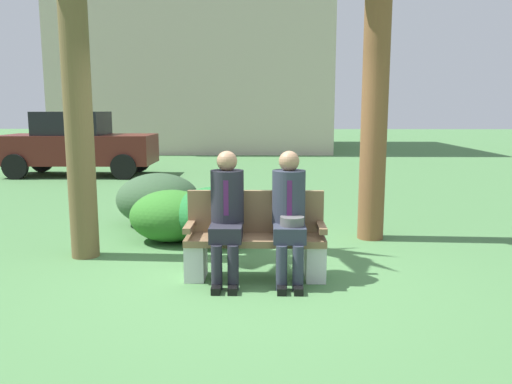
{
  "coord_description": "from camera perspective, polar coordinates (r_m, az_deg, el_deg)",
  "views": [
    {
      "loc": [
        0.23,
        -5.15,
        1.75
      ],
      "look_at": [
        0.12,
        0.41,
        0.85
      ],
      "focal_mm": 36.03,
      "sensor_mm": 36.0,
      "label": 1
    }
  ],
  "objects": [
    {
      "name": "building_backdrop",
      "position": [
        24.05,
        -6.03,
        16.45
      ],
      "size": [
        11.43,
        8.91,
        9.54
      ],
      "color": "beige",
      "rests_on": "ground"
    },
    {
      "name": "parked_car_near",
      "position": [
        14.37,
        -19.17,
        5.06
      ],
      "size": [
        3.91,
        1.72,
        1.68
      ],
      "color": "#591E19",
      "rests_on": "ground"
    },
    {
      "name": "shrub_mid_lawn",
      "position": [
        6.79,
        -4.55,
        -2.56
      ],
      "size": [
        1.18,
        1.09,
        0.74
      ],
      "primitive_type": "ellipsoid",
      "color": "#226E30",
      "rests_on": "ground"
    },
    {
      "name": "shrub_far_lawn",
      "position": [
        7.97,
        -10.82,
        -0.77
      ],
      "size": [
        1.26,
        1.15,
        0.79
      ],
      "primitive_type": "ellipsoid",
      "color": "#375737",
      "rests_on": "ground"
    },
    {
      "name": "ground_plane",
      "position": [
        5.45,
        -1.39,
        -9.56
      ],
      "size": [
        80.0,
        80.0,
        0.0
      ],
      "primitive_type": "plane",
      "color": "#497A44"
    },
    {
      "name": "park_bench",
      "position": [
        5.39,
        -0.07,
        -5.32
      ],
      "size": [
        1.44,
        0.44,
        0.9
      ],
      "color": "brown",
      "rests_on": "ground"
    },
    {
      "name": "seated_man_left",
      "position": [
        5.21,
        -3.27,
        -1.96
      ],
      "size": [
        0.34,
        0.72,
        1.33
      ],
      "color": "#23232D",
      "rests_on": "ground"
    },
    {
      "name": "seated_man_right",
      "position": [
        5.2,
        3.7,
        -2.04
      ],
      "size": [
        0.34,
        0.72,
        1.33
      ],
      "color": "#2D3342",
      "rests_on": "ground"
    },
    {
      "name": "shrub_near_bench",
      "position": [
        6.96,
        -9.41,
        -2.6
      ],
      "size": [
        1.1,
        1.0,
        0.68
      ],
      "primitive_type": "ellipsoid",
      "color": "#327627",
      "rests_on": "ground"
    }
  ]
}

